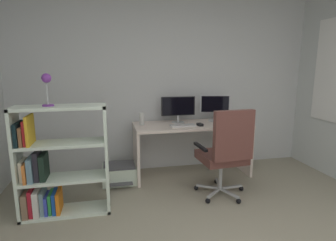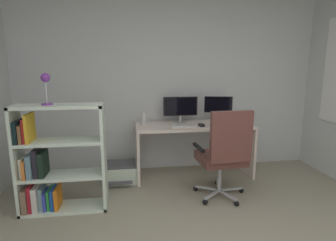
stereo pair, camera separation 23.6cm
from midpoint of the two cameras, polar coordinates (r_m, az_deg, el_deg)
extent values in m
cube|color=silver|center=(4.13, -2.07, 8.85)|extent=(4.41, 0.10, 2.76)
cube|color=silver|center=(3.88, 3.24, -0.96)|extent=(1.62, 0.65, 0.04)
cube|color=silver|center=(3.85, -8.37, -6.96)|extent=(0.04, 0.62, 0.72)
cube|color=silver|center=(4.25, 13.61, -5.41)|extent=(0.04, 0.62, 0.72)
cylinder|color=#B2B5B7|center=(3.94, 0.38, -0.37)|extent=(0.18, 0.18, 0.01)
cylinder|color=#B2B5B7|center=(3.93, 0.38, 0.49)|extent=(0.03, 0.03, 0.11)
cube|color=black|center=(3.90, 0.39, 3.02)|extent=(0.49, 0.04, 0.27)
cube|color=black|center=(3.88, 0.45, 2.97)|extent=(0.45, 0.01, 0.25)
cylinder|color=#B2B5B7|center=(4.10, 8.00, -0.03)|extent=(0.18, 0.18, 0.01)
cylinder|color=#B2B5B7|center=(4.09, 8.03, 0.94)|extent=(0.03, 0.03, 0.13)
cube|color=#B7BABC|center=(4.06, 8.10, 3.43)|extent=(0.42, 0.14, 0.25)
cube|color=black|center=(4.04, 8.13, 3.39)|extent=(0.39, 0.10, 0.23)
cube|color=silver|center=(3.71, 1.30, -1.06)|extent=(0.34, 0.14, 0.02)
cube|color=black|center=(3.74, 4.88, -0.87)|extent=(0.07, 0.11, 0.03)
cylinder|color=silver|center=(3.80, -7.23, 0.31)|extent=(0.07, 0.07, 0.17)
cube|color=#B7BABC|center=(3.58, 11.06, -13.43)|extent=(0.30, 0.05, 0.02)
sphere|color=black|center=(3.67, 13.17, -13.62)|extent=(0.06, 0.06, 0.06)
cube|color=#B7BABC|center=(3.66, 8.52, -12.82)|extent=(0.10, 0.30, 0.02)
sphere|color=black|center=(3.81, 8.23, -12.45)|extent=(0.06, 0.06, 0.06)
cube|color=#B7BABC|center=(3.55, 6.38, -13.55)|extent=(0.27, 0.19, 0.02)
sphere|color=black|center=(3.60, 3.97, -13.84)|extent=(0.06, 0.06, 0.06)
cube|color=#B7BABC|center=(3.40, 7.56, -14.72)|extent=(0.25, 0.22, 0.02)
sphere|color=black|center=(3.30, 6.19, -16.29)|extent=(0.06, 0.06, 0.06)
cube|color=#B7BABC|center=(3.42, 10.60, -14.63)|extent=(0.14, 0.29, 0.02)
sphere|color=black|center=(3.35, 12.45, -16.09)|extent=(0.06, 0.06, 0.06)
cylinder|color=#B7BABC|center=(3.45, 8.92, -11.12)|extent=(0.04, 0.04, 0.36)
cube|color=brown|center=(3.37, 9.04, -7.50)|extent=(0.54, 0.50, 0.10)
cube|color=brown|center=(3.05, 11.36, -3.13)|extent=(0.47, 0.10, 0.56)
cube|color=black|center=(3.22, 4.68, -5.49)|extent=(0.06, 0.33, 0.03)
cube|color=black|center=(3.45, 13.25, -4.62)|extent=(0.06, 0.33, 0.03)
cube|color=silver|center=(3.24, -30.66, -7.86)|extent=(0.03, 0.30, 1.16)
cube|color=silver|center=(3.07, -14.80, -7.60)|extent=(0.03, 0.30, 1.16)
cube|color=silver|center=(2.99, -23.77, 2.51)|extent=(0.91, 0.30, 0.03)
cube|color=silver|center=(3.34, -22.16, -17.03)|extent=(0.91, 0.30, 0.03)
cube|color=silver|center=(3.19, -22.67, -11.02)|extent=(0.85, 0.30, 0.03)
cube|color=silver|center=(3.07, -23.21, -4.47)|extent=(0.85, 0.30, 0.03)
cube|color=#826750|center=(3.37, -29.05, -14.73)|extent=(0.06, 0.27, 0.26)
cube|color=red|center=(3.35, -28.21, -14.54)|extent=(0.04, 0.23, 0.28)
cube|color=silver|center=(3.33, -27.31, -14.68)|extent=(0.05, 0.27, 0.27)
cube|color=#74949C|center=(3.33, -26.37, -14.78)|extent=(0.04, 0.22, 0.25)
cube|color=#3542B5|center=(3.33, -25.71, -15.25)|extent=(0.03, 0.22, 0.20)
cube|color=green|center=(3.32, -25.05, -15.09)|extent=(0.03, 0.22, 0.21)
cube|color=#1A4BAE|center=(3.30, -24.39, -15.08)|extent=(0.04, 0.21, 0.23)
cube|color=orange|center=(3.30, -23.65, -15.03)|extent=(0.04, 0.24, 0.23)
cube|color=silver|center=(3.25, -29.74, -8.93)|extent=(0.04, 0.21, 0.21)
cube|color=orange|center=(3.23, -29.13, -9.16)|extent=(0.03, 0.27, 0.20)
cube|color=slate|center=(3.21, -28.32, -8.70)|extent=(0.05, 0.27, 0.25)
cube|color=#25232B|center=(3.19, -27.37, -8.22)|extent=(0.05, 0.22, 0.30)
cube|color=black|center=(3.18, -26.35, -8.53)|extent=(0.05, 0.24, 0.26)
cube|color=black|center=(3.13, -30.55, -2.38)|extent=(0.03, 0.27, 0.23)
cube|color=brown|center=(3.14, -29.77, -2.66)|extent=(0.03, 0.27, 0.19)
cube|color=red|center=(3.11, -29.24, -2.16)|extent=(0.03, 0.23, 0.25)
cube|color=gold|center=(3.09, -28.76, -1.72)|extent=(0.03, 0.27, 0.29)
cylinder|color=#77359A|center=(3.01, -25.73, 2.86)|extent=(0.11, 0.11, 0.02)
cylinder|color=silver|center=(3.00, -25.93, 5.19)|extent=(0.01, 0.01, 0.23)
sphere|color=#77359A|center=(2.99, -26.08, 7.93)|extent=(0.09, 0.09, 0.09)
cube|color=silver|center=(3.86, -11.80, -10.87)|extent=(0.45, 0.37, 0.23)
cube|color=#4C4C51|center=(3.82, -11.88, -9.12)|extent=(0.41, 0.34, 0.02)
cube|color=#4C4C51|center=(3.67, -11.73, -12.84)|extent=(0.31, 0.10, 0.01)
camera|label=1|loc=(0.12, -91.94, -0.39)|focal=29.33mm
camera|label=2|loc=(0.12, 88.06, 0.39)|focal=29.33mm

